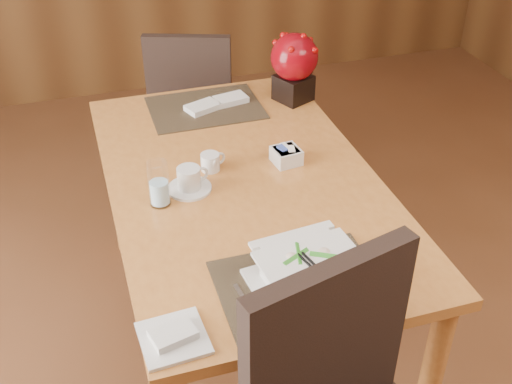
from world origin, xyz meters
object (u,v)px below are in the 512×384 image
object	(u,v)px
berry_decor	(294,63)
far_chair	(193,103)
creamer_jug	(210,162)
sugar_caddy	(286,156)
bread_plate	(173,338)
soup_setting	(311,277)
water_glass	(159,184)
coffee_cup	(189,181)
dining_table	(244,202)

from	to	relation	value
berry_decor	far_chair	size ratio (longest dim) A/B	0.32
creamer_jug	far_chair	xyz separation A→B (m)	(0.15, 0.99, -0.27)
sugar_caddy	bread_plate	distance (m)	0.89
creamer_jug	sugar_caddy	world-z (taller)	creamer_jug
sugar_caddy	berry_decor	xyz separation A→B (m)	(0.19, 0.46, 0.13)
soup_setting	sugar_caddy	world-z (taller)	soup_setting
water_glass	sugar_caddy	size ratio (longest dim) A/B	1.69
bread_plate	far_chair	distance (m)	1.79
water_glass	creamer_jug	distance (m)	0.26
coffee_cup	sugar_caddy	bearing A→B (deg)	10.07
sugar_caddy	bread_plate	world-z (taller)	sugar_caddy
water_glass	creamer_jug	size ratio (longest dim) A/B	1.82
soup_setting	creamer_jug	world-z (taller)	soup_setting
water_glass	bread_plate	world-z (taller)	water_glass
soup_setting	coffee_cup	bearing A→B (deg)	103.33
soup_setting	sugar_caddy	size ratio (longest dim) A/B	3.47
creamer_jug	berry_decor	distance (m)	0.64
creamer_jug	berry_decor	xyz separation A→B (m)	(0.46, 0.43, 0.13)
water_glass	sugar_caddy	world-z (taller)	water_glass
soup_setting	creamer_jug	xyz separation A→B (m)	(-0.11, 0.68, -0.03)
berry_decor	dining_table	bearing A→B (deg)	-125.41
sugar_caddy	bread_plate	bearing A→B (deg)	-127.93
soup_setting	water_glass	xyz separation A→B (m)	(-0.31, 0.53, 0.02)
dining_table	bread_plate	distance (m)	0.75
dining_table	soup_setting	size ratio (longest dim) A/B	4.69
water_glass	sugar_caddy	bearing A→B (deg)	13.76
dining_table	sugar_caddy	xyz separation A→B (m)	(0.18, 0.06, 0.12)
dining_table	water_glass	distance (m)	0.35
creamer_jug	dining_table	bearing A→B (deg)	-61.31
coffee_cup	sugar_caddy	distance (m)	0.37
water_glass	berry_decor	bearing A→B (deg)	40.89
bread_plate	soup_setting	bearing A→B (deg)	7.91
coffee_cup	sugar_caddy	world-z (taller)	coffee_cup
berry_decor	bread_plate	size ratio (longest dim) A/B	1.75
dining_table	bread_plate	world-z (taller)	bread_plate
creamer_jug	bread_plate	xyz separation A→B (m)	(-0.28, -0.73, -0.03)
dining_table	sugar_caddy	bearing A→B (deg)	18.73
dining_table	water_glass	world-z (taller)	water_glass
far_chair	bread_plate	bearing A→B (deg)	95.36
dining_table	soup_setting	world-z (taller)	soup_setting
sugar_caddy	dining_table	bearing A→B (deg)	-161.27
berry_decor	coffee_cup	bearing A→B (deg)	-136.75
dining_table	creamer_jug	size ratio (longest dim) A/B	17.54
soup_setting	bread_plate	xyz separation A→B (m)	(-0.39, -0.05, -0.05)
soup_setting	bread_plate	bearing A→B (deg)	-178.05
coffee_cup	water_glass	size ratio (longest dim) A/B	0.95
soup_setting	water_glass	world-z (taller)	water_glass
coffee_cup	far_chair	bearing A→B (deg)	77.35
creamer_jug	far_chair	world-z (taller)	far_chair
dining_table	coffee_cup	bearing A→B (deg)	-178.49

